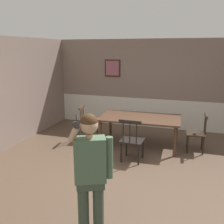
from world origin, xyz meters
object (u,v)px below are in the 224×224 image
at_px(dining_table, 140,120).
at_px(chair_near_window, 197,133).
at_px(chair_at_table_head, 132,140).
at_px(chair_by_doorway, 88,124).
at_px(person_figure, 91,170).

xyz_separation_m(dining_table, chair_near_window, (1.36, 0.06, -0.22)).
distance_m(dining_table, chair_at_table_head, 0.95).
relative_size(dining_table, chair_by_doorway, 2.14).
relative_size(dining_table, chair_near_window, 2.18).
relative_size(dining_table, person_figure, 1.21).
distance_m(chair_by_doorway, person_figure, 3.61).
bearing_deg(chair_at_table_head, person_figure, -86.31).
distance_m(chair_near_window, chair_by_doorway, 2.73).
bearing_deg(chair_at_table_head, chair_by_doorway, 150.34).
xyz_separation_m(chair_near_window, chair_by_doorway, (-2.72, -0.11, -0.00)).
relative_size(chair_at_table_head, person_figure, 0.58).
bearing_deg(chair_by_doorway, chair_near_window, 85.53).
height_order(chair_near_window, chair_at_table_head, chair_at_table_head).
distance_m(dining_table, chair_near_window, 1.38).
xyz_separation_m(chair_by_doorway, person_figure, (1.46, -3.27, 0.48)).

